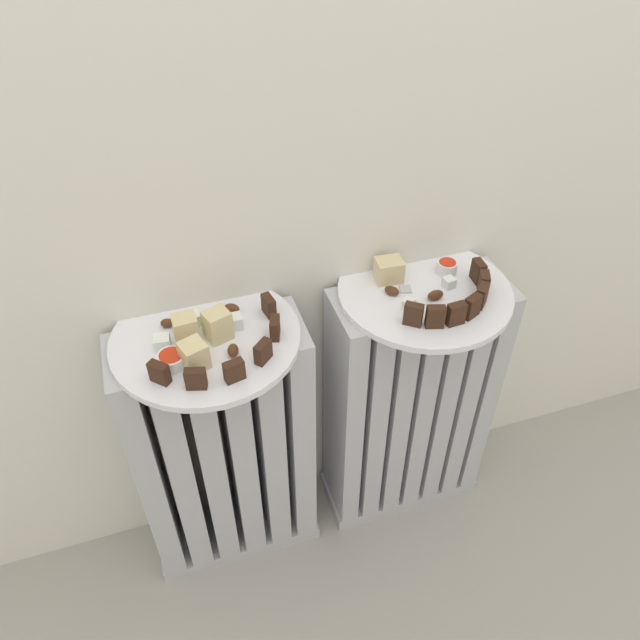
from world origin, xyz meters
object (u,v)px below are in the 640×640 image
at_px(jam_bowl_left, 172,359).
at_px(fork, 409,301).
at_px(radiator_left, 225,453).
at_px(jam_bowl_right, 447,267).
at_px(plate_right, 425,292).
at_px(radiator_right, 408,405).
at_px(plate_left, 206,338).

distance_m(jam_bowl_left, fork, 0.41).
xyz_separation_m(radiator_left, jam_bowl_right, (0.45, 0.03, 0.32)).
relative_size(plate_right, jam_bowl_right, 8.37).
distance_m(radiator_left, fork, 0.47).
bearing_deg(radiator_right, radiator_left, 180.00).
distance_m(jam_bowl_right, fork, 0.11).
xyz_separation_m(radiator_left, jam_bowl_left, (-0.06, -0.05, 0.32)).
bearing_deg(radiator_left, jam_bowl_left, -139.25).
distance_m(radiator_left, jam_bowl_right, 0.55).
bearing_deg(jam_bowl_left, radiator_left, 40.75).
distance_m(radiator_right, jam_bowl_right, 0.33).
height_order(radiator_left, plate_left, plate_left).
bearing_deg(radiator_right, plate_left, 180.00).
xyz_separation_m(radiator_right, plate_right, (0.00, 0.00, 0.31)).
height_order(plate_right, fork, fork).
xyz_separation_m(plate_right, fork, (-0.04, -0.02, 0.01)).
bearing_deg(plate_left, plate_right, 0.00).
bearing_deg(jam_bowl_left, plate_left, 40.75).
distance_m(plate_right, fork, 0.05).
xyz_separation_m(radiator_left, plate_right, (0.39, -0.00, 0.31)).
height_order(plate_right, jam_bowl_right, jam_bowl_right).
bearing_deg(jam_bowl_right, radiator_right, -150.74).
height_order(radiator_right, plate_right, plate_right).
bearing_deg(jam_bowl_right, fork, -150.82).
xyz_separation_m(radiator_left, plate_left, (0.00, -0.00, 0.31)).
xyz_separation_m(radiator_left, radiator_right, (0.39, -0.00, -0.00)).
height_order(radiator_left, jam_bowl_left, jam_bowl_left).
relative_size(radiator_right, plate_left, 1.90).
distance_m(radiator_left, plate_left, 0.31).
xyz_separation_m(plate_left, jam_bowl_right, (0.45, 0.03, 0.02)).
distance_m(radiator_left, radiator_right, 0.39).
height_order(radiator_right, fork, fork).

